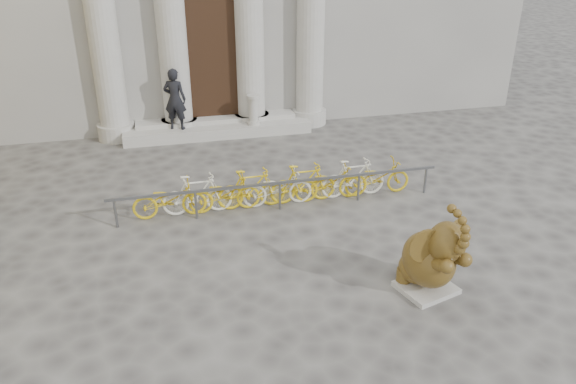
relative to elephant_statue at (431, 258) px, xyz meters
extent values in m
plane|color=#474442|center=(-2.70, 0.17, -0.71)|extent=(80.00, 80.00, 0.00)
cube|color=black|center=(-2.70, 10.09, 1.59)|extent=(2.40, 0.16, 4.00)
cylinder|color=#A8A59E|center=(-5.90, 9.97, 3.29)|extent=(0.90, 0.90, 8.00)
cylinder|color=#A8A59E|center=(-3.90, 9.97, 3.29)|extent=(0.90, 0.90, 8.00)
cylinder|color=#A8A59E|center=(-1.50, 9.97, 3.29)|extent=(0.90, 0.90, 8.00)
cylinder|color=#A8A59E|center=(0.50, 9.97, 3.29)|extent=(0.90, 0.90, 8.00)
cube|color=#A8A59E|center=(-2.70, 9.57, -0.53)|extent=(6.00, 1.20, 0.36)
cube|color=#A8A59E|center=(-0.01, 0.03, -0.66)|extent=(1.18, 1.11, 0.10)
ellipsoid|color=black|center=(-0.07, 0.24, -0.32)|extent=(1.00, 0.98, 0.62)
ellipsoid|color=black|center=(-0.01, 0.05, -0.05)|extent=(1.23, 1.39, 1.02)
cylinder|color=black|center=(-0.36, 0.29, -0.49)|extent=(0.36, 0.36, 0.25)
cylinder|color=black|center=(0.15, 0.43, -0.49)|extent=(0.36, 0.36, 0.25)
cylinder|color=black|center=(-0.11, -0.39, 0.15)|extent=(0.39, 0.63, 0.39)
cylinder|color=black|center=(0.30, -0.27, 0.15)|extent=(0.39, 0.63, 0.39)
ellipsoid|color=black|center=(0.08, -0.29, 0.50)|extent=(0.81, 0.78, 0.78)
cylinder|color=black|center=(-0.27, -0.27, 0.46)|extent=(0.67, 0.07, 0.66)
cylinder|color=black|center=(0.37, -0.08, 0.46)|extent=(0.58, 0.41, 0.66)
cone|color=beige|center=(0.02, -0.51, 0.34)|extent=(0.17, 0.23, 0.10)
cone|color=beige|center=(0.25, -0.44, 0.34)|extent=(0.07, 0.22, 0.10)
cube|color=slate|center=(-1.94, 3.92, -0.01)|extent=(8.00, 0.06, 0.06)
cylinder|color=slate|center=(-5.74, 3.92, -0.36)|extent=(0.06, 0.06, 0.70)
cylinder|color=slate|center=(-3.94, 3.92, -0.36)|extent=(0.06, 0.06, 0.70)
cylinder|color=slate|center=(-1.94, 3.92, -0.36)|extent=(0.06, 0.06, 0.70)
cylinder|color=slate|center=(0.06, 3.92, -0.36)|extent=(0.06, 0.06, 0.70)
cylinder|color=slate|center=(1.86, 3.92, -0.36)|extent=(0.06, 0.06, 0.70)
imported|color=yellow|center=(-4.52, 4.17, -0.21)|extent=(1.70, 0.50, 1.00)
imported|color=silver|center=(-3.88, 4.17, -0.21)|extent=(1.66, 0.47, 1.00)
imported|color=yellow|center=(-3.23, 4.17, -0.21)|extent=(1.70, 0.50, 1.00)
imported|color=yellow|center=(-2.58, 4.17, -0.21)|extent=(1.66, 0.47, 1.00)
imported|color=silver|center=(-1.94, 4.17, -0.21)|extent=(1.70, 0.50, 1.00)
imported|color=yellow|center=(-1.29, 4.17, -0.21)|extent=(1.66, 0.47, 1.00)
imported|color=yellow|center=(-0.64, 4.17, -0.21)|extent=(1.70, 0.50, 1.00)
imported|color=silver|center=(0.00, 4.17, -0.21)|extent=(1.66, 0.47, 1.00)
imported|color=yellow|center=(0.65, 4.17, -0.21)|extent=(1.70, 0.50, 1.00)
imported|color=black|center=(-4.00, 9.42, 0.61)|extent=(0.82, 0.68, 1.92)
cylinder|color=#A8A59E|center=(-1.57, 9.27, -0.29)|extent=(0.40, 0.40, 0.12)
cylinder|color=#A8A59E|center=(-1.57, 9.27, 0.09)|extent=(0.28, 0.28, 0.89)
cylinder|color=#A8A59E|center=(-1.57, 9.27, 0.57)|extent=(0.40, 0.40, 0.10)
camera|label=1|loc=(-4.63, -7.85, 5.55)|focal=35.00mm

